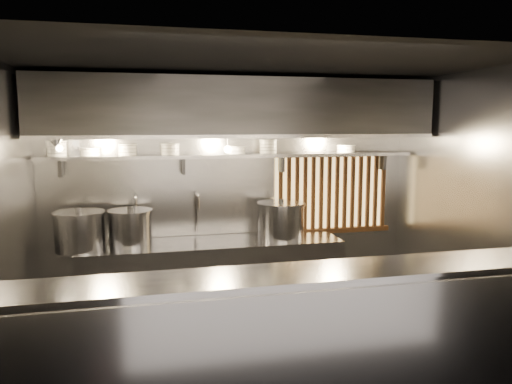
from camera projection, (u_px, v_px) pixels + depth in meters
name	position (u px, v px, depth m)	size (l,w,h in m)	color
floor	(261.00, 356.00, 4.87)	(4.50, 4.50, 0.00)	black
ceiling	(261.00, 63.00, 4.49)	(4.50, 4.50, 0.00)	black
wall_back	(232.00, 194.00, 6.13)	(4.50, 4.50, 0.00)	gray
wall_left	(0.00, 227.00, 4.17)	(3.00, 3.00, 0.00)	gray
wall_right	(470.00, 206.00, 5.19)	(3.00, 3.00, 0.00)	gray
serving_counter	(291.00, 343.00, 3.87)	(4.50, 0.56, 1.13)	#99999E
cooking_bench	(213.00, 279.00, 5.83)	(3.00, 0.70, 0.90)	#99999E
bowl_shelf	(234.00, 156.00, 5.89)	(4.40, 0.34, 0.04)	#99999E
exhaust_hood	(238.00, 108.00, 5.60)	(4.40, 0.81, 0.65)	#2D2D30
wood_screen	(332.00, 193.00, 6.38)	(1.56, 0.09, 1.04)	#FFCF72
faucet_left	(136.00, 207.00, 5.75)	(0.04, 0.30, 0.50)	silver
faucet_right	(197.00, 204.00, 5.91)	(0.04, 0.30, 0.50)	silver
heat_lamp	(57.00, 143.00, 4.98)	(0.25, 0.35, 0.20)	#99999E
pendant_bulb	(228.00, 149.00, 5.74)	(0.09, 0.09, 0.19)	#2D2D30
stock_pot_left	(79.00, 231.00, 5.37)	(0.66, 0.66, 0.46)	#99999E
stock_pot_mid	(131.00, 227.00, 5.58)	(0.58, 0.58, 0.44)	#99999E
stock_pot_right	(281.00, 220.00, 5.94)	(0.67, 0.67, 0.47)	#99999E
bowl_stack_0	(57.00, 149.00, 5.43)	(0.22, 0.22, 0.17)	white
bowl_stack_1	(90.00, 152.00, 5.51)	(0.23, 0.23, 0.09)	white
bowl_stack_2	(127.00, 150.00, 5.60)	(0.21, 0.21, 0.13)	white
bowl_stack_3	(170.00, 149.00, 5.71)	(0.22, 0.22, 0.13)	white
bowl_stack_4	(237.00, 150.00, 5.89)	(0.21, 0.21, 0.09)	white
bowl_stack_5	(268.00, 146.00, 5.97)	(0.22, 0.22, 0.17)	white
bowl_stack_6	(346.00, 149.00, 6.20)	(0.23, 0.23, 0.09)	white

